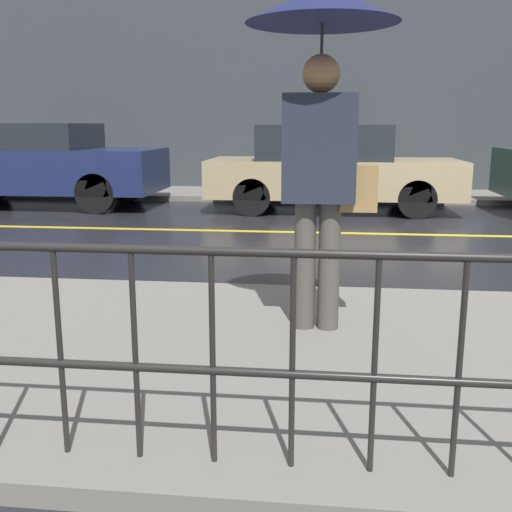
# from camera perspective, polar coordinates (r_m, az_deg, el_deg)

# --- Properties ---
(ground_plane) EXTENTS (80.00, 80.00, 0.00)m
(ground_plane) POSITION_cam_1_polar(r_m,az_deg,el_deg) (8.47, 17.53, 1.90)
(ground_plane) COLOR black
(sidewalk_far) EXTENTS (28.00, 1.92, 0.10)m
(sidewalk_far) POSITION_cam_1_polar(r_m,az_deg,el_deg) (12.53, 14.04, 5.56)
(sidewalk_far) COLOR slate
(sidewalk_far) RESTS_ON ground_plane
(lane_marking) EXTENTS (25.20, 0.12, 0.01)m
(lane_marking) POSITION_cam_1_polar(r_m,az_deg,el_deg) (8.47, 17.54, 1.92)
(lane_marking) COLOR gold
(lane_marking) RESTS_ON ground_plane
(building_storefront) EXTENTS (28.00, 0.30, 5.37)m
(building_storefront) POSITION_cam_1_polar(r_m,az_deg,el_deg) (13.61, 14.03, 17.19)
(building_storefront) COLOR #383D42
(building_storefront) RESTS_ON ground_plane
(pedestrian) EXTENTS (0.96, 0.96, 2.18)m
(pedestrian) POSITION_cam_1_polar(r_m,az_deg,el_deg) (3.92, 6.31, 16.42)
(pedestrian) COLOR #4C4742
(pedestrian) RESTS_ON sidewalk_near
(car_navy) EXTENTS (4.42, 1.80, 1.48)m
(car_navy) POSITION_cam_1_polar(r_m,az_deg,el_deg) (11.68, -20.20, 8.26)
(car_navy) COLOR #19234C
(car_navy) RESTS_ON ground_plane
(car_tan) EXTENTS (4.24, 1.71, 1.46)m
(car_tan) POSITION_cam_1_polar(r_m,az_deg,el_deg) (10.45, 7.10, 8.32)
(car_tan) COLOR tan
(car_tan) RESTS_ON ground_plane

